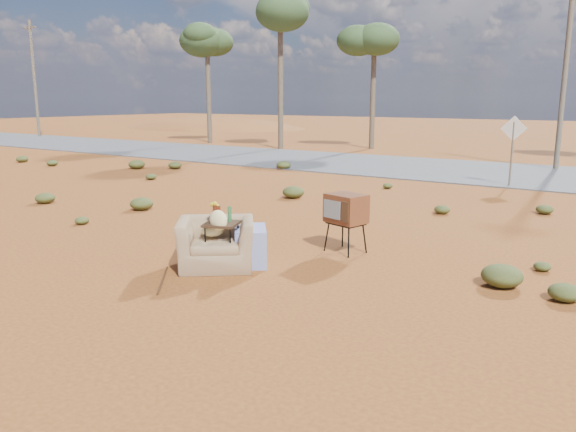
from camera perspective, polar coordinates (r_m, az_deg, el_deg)
The scene contains 14 objects.
ground at distance 8.75m, azimuth -6.38°, elevation -6.26°, with size 140.00×140.00×0.00m, color #92501D.
highway at distance 22.17m, azimuth 19.45°, elevation 4.23°, with size 140.00×7.00×0.04m, color #565659.
dirt_mound at distance 53.73m, azimuth -7.63°, elevation 8.89°, with size 26.00×18.00×2.00m, color brown.
armchair at distance 9.22m, azimuth -6.67°, elevation -2.12°, with size 1.54×1.59×1.06m.
tv_unit at distance 9.98m, azimuth 5.90°, elevation 0.68°, with size 0.77×0.68×1.06m.
side_table at distance 9.12m, azimuth -6.91°, elevation -0.47°, with size 0.68×0.68×1.05m.
rusty_bar at distance 8.76m, azimuth -12.62°, elevation -6.34°, with size 0.03×0.03×1.29m, color #4F2A15.
road_sign at distance 18.78m, azimuth 21.89°, elevation 7.34°, with size 0.78×0.06×2.19m.
eucalyptus_far_left at distance 35.37m, azimuth -8.22°, elevation 17.00°, with size 3.20×3.20×7.10m.
eucalyptus_left at distance 31.01m, azimuth -0.78°, elevation 19.67°, with size 3.20×3.20×8.10m.
eucalyptus_near_left at distance 31.46m, azimuth 8.77°, elevation 16.74°, with size 3.20×3.20×6.60m.
utility_pole_west at distance 44.36m, azimuth -24.39°, elevation 12.71°, with size 1.40×0.20×8.00m.
utility_pole_center at distance 24.12m, azimuth 26.43°, elevation 14.09°, with size 1.40×0.20×8.00m.
scrub_patch at distance 12.67m, azimuth 3.60°, elevation 0.14°, with size 17.49×8.07×0.33m.
Camera 1 is at (5.39, -6.33, 2.71)m, focal length 35.00 mm.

